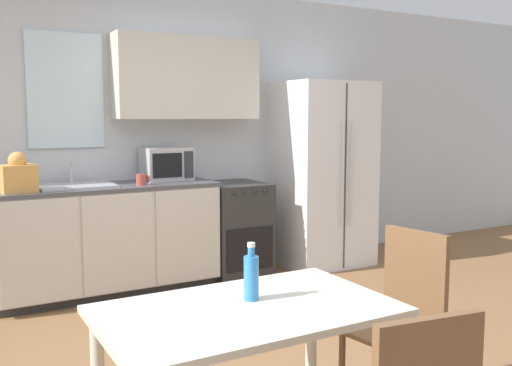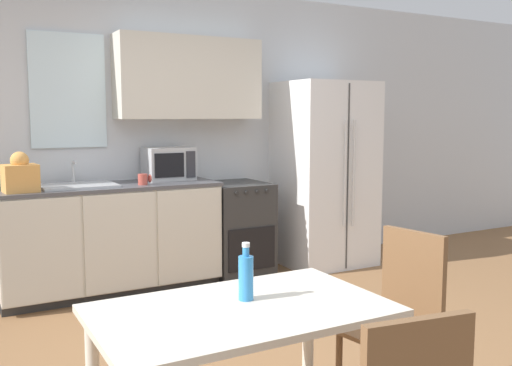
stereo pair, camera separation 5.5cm
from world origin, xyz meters
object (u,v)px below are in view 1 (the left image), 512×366
object	(u,v)px
coffee_mug	(142,179)
drink_bottle	(251,276)
oven_range	(234,229)
dining_table	(247,334)
microwave	(166,164)
refrigerator	(322,174)
dining_chair_side	(404,309)

from	to	relation	value
coffee_mug	drink_bottle	bearing A→B (deg)	-98.56
oven_range	dining_table	distance (m)	3.13
microwave	dining_table	size ratio (longest dim) A/B	0.36
refrigerator	drink_bottle	bearing A→B (deg)	-130.83
refrigerator	coffee_mug	bearing A→B (deg)	-178.11
oven_range	microwave	bearing A→B (deg)	168.84
dining_table	drink_bottle	world-z (taller)	drink_bottle
microwave	drink_bottle	world-z (taller)	microwave
dining_chair_side	drink_bottle	xyz separation A→B (m)	(-0.90, -0.04, 0.31)
microwave	coffee_mug	bearing A→B (deg)	-141.88
refrigerator	microwave	xyz separation A→B (m)	(-1.60, 0.18, 0.15)
oven_range	refrigerator	size ratio (longest dim) A/B	0.48
oven_range	drink_bottle	world-z (taller)	drink_bottle
refrigerator	coffee_mug	world-z (taller)	refrigerator
refrigerator	drink_bottle	distance (m)	3.53
coffee_mug	dining_table	xyz separation A→B (m)	(-0.45, -2.68, -0.35)
dining_chair_side	dining_table	bearing A→B (deg)	87.20
coffee_mug	dining_table	world-z (taller)	coffee_mug
coffee_mug	dining_table	bearing A→B (deg)	-99.61
coffee_mug	drink_bottle	size ratio (longest dim) A/B	0.46
oven_range	microwave	distance (m)	0.90
oven_range	refrigerator	distance (m)	1.09
refrigerator	dining_table	distance (m)	3.64
oven_range	drink_bottle	size ratio (longest dim) A/B	3.62
drink_bottle	refrigerator	bearing A→B (deg)	49.17
coffee_mug	microwave	bearing A→B (deg)	38.12
oven_range	coffee_mug	bearing A→B (deg)	-172.52
refrigerator	coffee_mug	xyz separation A→B (m)	(-1.92, -0.06, 0.05)
dining_table	drink_bottle	bearing A→B (deg)	49.72
oven_range	refrigerator	world-z (taller)	refrigerator
microwave	drink_bottle	bearing A→B (deg)	-103.89
refrigerator	dining_chair_side	bearing A→B (deg)	-118.03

